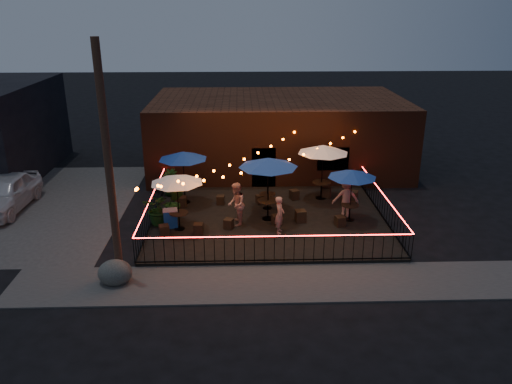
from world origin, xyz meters
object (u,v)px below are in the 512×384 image
(cafe_table_1, at_px, (183,156))
(boulder, at_px, (115,273))
(cafe_table_5, at_px, (323,150))
(cafe_table_0, at_px, (177,180))
(utility_pole, at_px, (109,167))
(cafe_table_4, at_px, (352,174))
(cafe_table_3, at_px, (268,165))
(cafe_table_2, at_px, (268,163))
(cooler, at_px, (171,218))

(cafe_table_1, relative_size, boulder, 2.88)
(cafe_table_1, xyz_separation_m, cafe_table_5, (6.48, 0.33, 0.15))
(cafe_table_0, xyz_separation_m, boulder, (-1.72, -3.99, -1.92))
(utility_pole, bearing_deg, cafe_table_4, 25.63)
(cafe_table_1, distance_m, cafe_table_5, 6.49)
(cafe_table_5, bearing_deg, cafe_table_3, -155.98)
(cafe_table_1, xyz_separation_m, cafe_table_4, (7.30, -2.30, -0.19))
(cafe_table_1, relative_size, cafe_table_2, 1.06)
(cafe_table_0, relative_size, cooler, 3.34)
(cafe_table_2, bearing_deg, boulder, -137.80)
(cafe_table_5, bearing_deg, cafe_table_1, -177.12)
(cafe_table_5, relative_size, boulder, 2.65)
(cafe_table_1, relative_size, cafe_table_3, 1.11)
(cafe_table_0, height_order, cafe_table_1, cafe_table_1)
(cafe_table_4, xyz_separation_m, boulder, (-8.95, -4.69, -1.83))
(cafe_table_5, bearing_deg, cafe_table_2, -138.34)
(cafe_table_0, xyz_separation_m, cooler, (-0.38, 0.22, -1.76))
(cafe_table_3, bearing_deg, cooler, -154.94)
(cafe_table_5, bearing_deg, utility_pole, -139.49)
(cooler, bearing_deg, utility_pole, -117.78)
(utility_pole, height_order, cafe_table_4, utility_pole)
(cafe_table_0, bearing_deg, boulder, -113.30)
(cafe_table_4, bearing_deg, cafe_table_5, 107.33)
(utility_pole, distance_m, cafe_table_2, 7.14)
(cafe_table_0, bearing_deg, utility_pole, -115.05)
(utility_pole, distance_m, cooler, 5.28)
(cafe_table_1, height_order, cafe_table_2, cafe_table_2)
(cafe_table_5, height_order, boulder, cafe_table_5)
(boulder, bearing_deg, cafe_table_2, 42.20)
(utility_pole, height_order, cafe_table_2, utility_pole)
(cafe_table_2, height_order, cafe_table_5, cafe_table_2)
(cafe_table_5, bearing_deg, cafe_table_4, -72.67)
(cafe_table_1, height_order, cafe_table_5, cafe_table_5)
(utility_pole, relative_size, cooler, 10.08)
(utility_pole, xyz_separation_m, cafe_table_3, (5.43, 5.72, -1.77))
(cafe_table_4, bearing_deg, cafe_table_1, 162.47)
(cafe_table_3, xyz_separation_m, cooler, (-4.15, -1.94, -1.67))
(cafe_table_0, height_order, cafe_table_3, cafe_table_0)
(cafe_table_0, height_order, cafe_table_4, cafe_table_0)
(utility_pole, xyz_separation_m, cafe_table_5, (8.08, 6.90, -1.44))
(cafe_table_2, distance_m, boulder, 7.69)
(cafe_table_2, relative_size, boulder, 2.72)
(cafe_table_0, relative_size, cafe_table_5, 0.98)
(cafe_table_4, distance_m, cooler, 7.81)
(utility_pole, distance_m, boulder, 3.63)
(utility_pole, bearing_deg, cafe_table_2, 39.92)
(cafe_table_0, xyz_separation_m, cafe_table_3, (3.76, 2.15, -0.09))
(utility_pole, xyz_separation_m, cafe_table_0, (1.67, 3.57, -1.68))
(cafe_table_3, xyz_separation_m, boulder, (-5.48, -6.15, -1.83))
(cafe_table_1, bearing_deg, cafe_table_5, 2.88)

